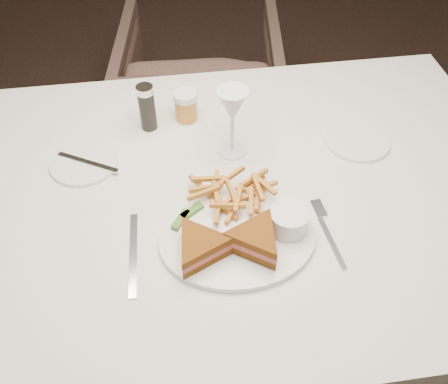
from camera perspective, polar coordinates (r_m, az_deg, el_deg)
The scene contains 4 objects.
ground at distance 1.88m, azimuth 7.75°, elevation -10.09°, with size 5.00×5.00×0.00m, color black.
table at distance 1.41m, azimuth -0.21°, elevation -10.32°, with size 1.40×0.93×0.75m, color silver.
chair_far at distance 2.15m, azimuth -2.65°, elevation 11.91°, with size 0.64×0.60×0.66m, color #4C362F.
table_setting at distance 1.06m, azimuth 0.53°, elevation -0.09°, with size 0.82×0.63×0.18m.
Camera 1 is at (-0.35, -0.97, 1.56)m, focal length 40.00 mm.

